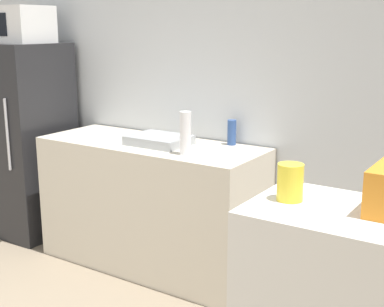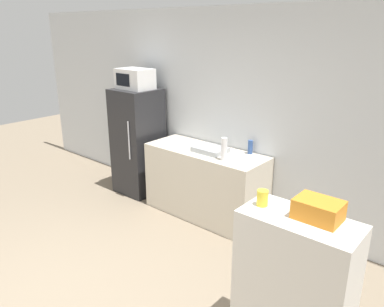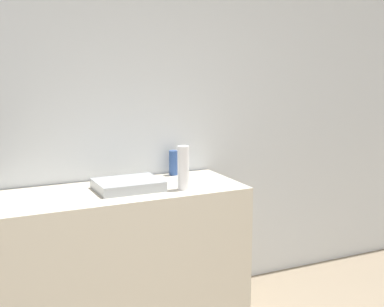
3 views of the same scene
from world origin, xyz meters
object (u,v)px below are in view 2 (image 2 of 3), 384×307
at_px(bottle_tall, 224,149).
at_px(jar, 262,198).
at_px(bottle_short, 250,147).
at_px(basket, 318,210).
at_px(microwave, 135,79).
at_px(refrigerator, 138,142).

distance_m(bottle_tall, jar, 1.68).
height_order(bottle_tall, jar, jar).
xyz_separation_m(bottle_short, basket, (1.46, -1.52, 0.24)).
relative_size(microwave, bottle_tall, 1.82).
bearing_deg(microwave, basket, -21.26).
bearing_deg(microwave, bottle_short, 9.07).
height_order(refrigerator, jar, refrigerator).
distance_m(microwave, jar, 3.13).
relative_size(microwave, jar, 4.22).
height_order(refrigerator, microwave, microwave).
relative_size(bottle_tall, jar, 2.31).
height_order(bottle_short, jar, jar).
height_order(refrigerator, bottle_short, refrigerator).
height_order(bottle_tall, bottle_short, bottle_tall).
distance_m(refrigerator, bottle_short, 1.76).
relative_size(bottle_short, jar, 1.45).
bearing_deg(basket, refrigerator, 158.72).
distance_m(refrigerator, microwave, 0.91).
xyz_separation_m(bottle_short, jar, (1.08, -1.58, 0.23)).
relative_size(refrigerator, jar, 13.23).
relative_size(refrigerator, bottle_tall, 5.72).
bearing_deg(jar, bottle_short, 124.33).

